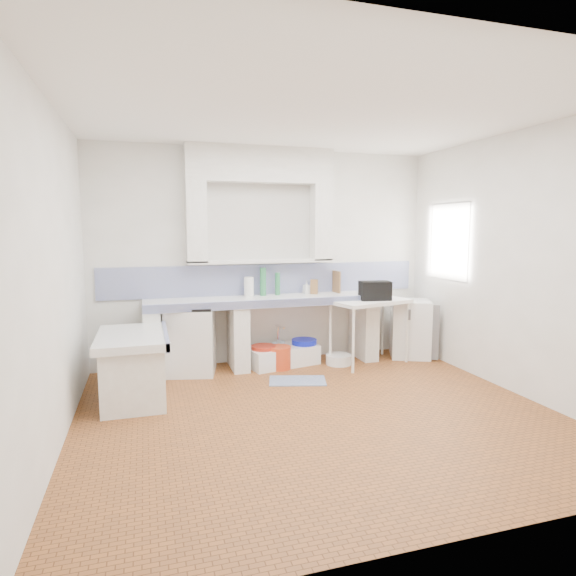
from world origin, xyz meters
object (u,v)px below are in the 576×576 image
object	(u,v)px
sink	(282,356)
fridge	(410,328)
stove	(191,341)
side_table	(369,332)

from	to	relation	value
sink	fridge	xyz separation A→B (m)	(1.82, -0.13, 0.29)
sink	stove	bearing A→B (deg)	168.33
fridge	stove	bearing A→B (deg)	-158.14
stove	side_table	distance (m)	2.30
side_table	stove	bearing A→B (deg)	158.97
stove	sink	xyz separation A→B (m)	(1.17, 0.02, -0.29)
stove	side_table	world-z (taller)	stove
stove	side_table	size ratio (longest dim) A/B	0.79
sink	fridge	bearing A→B (deg)	-16.60
side_table	fridge	bearing A→B (deg)	-3.87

